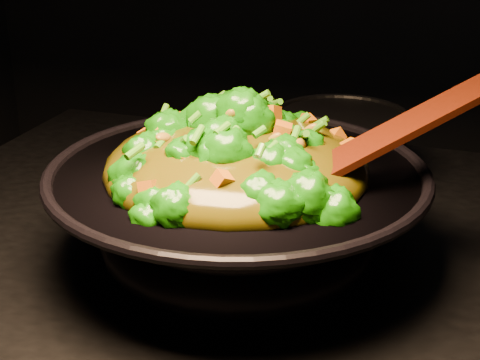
% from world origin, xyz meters
% --- Properties ---
extents(wok, '(0.58, 0.58, 0.13)m').
position_xyz_m(wok, '(-0.05, -0.07, 0.96)').
color(wok, black).
rests_on(wok, stovetop).
extents(stir_fry, '(0.37, 0.37, 0.11)m').
position_xyz_m(stir_fry, '(-0.05, -0.07, 1.08)').
color(stir_fry, '#197608').
rests_on(stir_fry, wok).
extents(spatula, '(0.27, 0.22, 0.13)m').
position_xyz_m(spatula, '(0.11, -0.07, 1.08)').
color(spatula, '#371407').
rests_on(spatula, wok).
extents(back_pot, '(0.21, 0.21, 0.12)m').
position_xyz_m(back_pot, '(0.02, 0.24, 0.96)').
color(back_pot, black).
rests_on(back_pot, stovetop).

